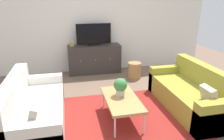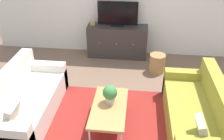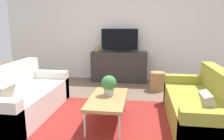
{
  "view_description": "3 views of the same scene",
  "coord_description": "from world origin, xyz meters",
  "px_view_note": "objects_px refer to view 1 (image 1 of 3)",
  "views": [
    {
      "loc": [
        -0.81,
        -3.2,
        1.98
      ],
      "look_at": [
        0.0,
        0.41,
        0.69
      ],
      "focal_mm": 33.22,
      "sensor_mm": 36.0,
      "label": 1
    },
    {
      "loc": [
        0.39,
        -3.11,
        2.83
      ],
      "look_at": [
        0.0,
        0.41,
        0.69
      ],
      "focal_mm": 38.92,
      "sensor_mm": 36.0,
      "label": 2
    },
    {
      "loc": [
        0.52,
        -3.24,
        1.48
      ],
      "look_at": [
        0.0,
        0.41,
        0.69
      ],
      "focal_mm": 34.95,
      "sensor_mm": 36.0,
      "label": 3
    }
  ],
  "objects_px": {
    "couch_left_side": "(31,112)",
    "coffee_table": "(122,100)",
    "flat_screen_tv": "(94,35)",
    "wicker_basket": "(134,70)",
    "tv_console": "(94,59)",
    "potted_plant": "(120,86)",
    "mantel_clock": "(72,44)",
    "couch_right_side": "(193,94)"
  },
  "relations": [
    {
      "from": "couch_left_side",
      "to": "coffee_table",
      "type": "distance_m",
      "value": 1.47
    },
    {
      "from": "flat_screen_tv",
      "to": "wicker_basket",
      "type": "height_order",
      "value": "flat_screen_tv"
    },
    {
      "from": "couch_left_side",
      "to": "tv_console",
      "type": "bearing_deg",
      "value": 60.25
    },
    {
      "from": "wicker_basket",
      "to": "coffee_table",
      "type": "bearing_deg",
      "value": -114.83
    },
    {
      "from": "potted_plant",
      "to": "mantel_clock",
      "type": "distance_m",
      "value": 2.5
    },
    {
      "from": "couch_right_side",
      "to": "tv_console",
      "type": "relative_size",
      "value": 1.3
    },
    {
      "from": "couch_left_side",
      "to": "tv_console",
      "type": "height_order",
      "value": "couch_left_side"
    },
    {
      "from": "couch_right_side",
      "to": "potted_plant",
      "type": "xyz_separation_m",
      "value": [
        -1.41,
        -0.01,
        0.3
      ]
    },
    {
      "from": "coffee_table",
      "to": "potted_plant",
      "type": "distance_m",
      "value": 0.23
    },
    {
      "from": "couch_left_side",
      "to": "potted_plant",
      "type": "height_order",
      "value": "couch_left_side"
    },
    {
      "from": "potted_plant",
      "to": "flat_screen_tv",
      "type": "height_order",
      "value": "flat_screen_tv"
    },
    {
      "from": "coffee_table",
      "to": "tv_console",
      "type": "bearing_deg",
      "value": 92.33
    },
    {
      "from": "coffee_table",
      "to": "potted_plant",
      "type": "xyz_separation_m",
      "value": [
        0.0,
        0.1,
        0.2
      ]
    },
    {
      "from": "couch_left_side",
      "to": "wicker_basket",
      "type": "relative_size",
      "value": 4.44
    },
    {
      "from": "potted_plant",
      "to": "tv_console",
      "type": "height_order",
      "value": "tv_console"
    },
    {
      "from": "couch_left_side",
      "to": "potted_plant",
      "type": "distance_m",
      "value": 1.49
    },
    {
      "from": "couch_left_side",
      "to": "potted_plant",
      "type": "xyz_separation_m",
      "value": [
        1.46,
        -0.01,
        0.3
      ]
    },
    {
      "from": "mantel_clock",
      "to": "coffee_table",
      "type": "bearing_deg",
      "value": -74.48
    },
    {
      "from": "couch_right_side",
      "to": "flat_screen_tv",
      "type": "height_order",
      "value": "flat_screen_tv"
    },
    {
      "from": "coffee_table",
      "to": "wicker_basket",
      "type": "relative_size",
      "value": 2.47
    },
    {
      "from": "couch_right_side",
      "to": "potted_plant",
      "type": "height_order",
      "value": "couch_right_side"
    },
    {
      "from": "coffee_table",
      "to": "flat_screen_tv",
      "type": "relative_size",
      "value": 1.11
    },
    {
      "from": "coffee_table",
      "to": "tv_console",
      "type": "distance_m",
      "value": 2.49
    },
    {
      "from": "coffee_table",
      "to": "wicker_basket",
      "type": "height_order",
      "value": "wicker_basket"
    },
    {
      "from": "flat_screen_tv",
      "to": "mantel_clock",
      "type": "bearing_deg",
      "value": -178.06
    },
    {
      "from": "coffee_table",
      "to": "mantel_clock",
      "type": "relative_size",
      "value": 7.9
    },
    {
      "from": "coffee_table",
      "to": "wicker_basket",
      "type": "bearing_deg",
      "value": 65.17
    },
    {
      "from": "couch_right_side",
      "to": "potted_plant",
      "type": "bearing_deg",
      "value": -179.62
    },
    {
      "from": "couch_left_side",
      "to": "wicker_basket",
      "type": "bearing_deg",
      "value": 36.55
    },
    {
      "from": "potted_plant",
      "to": "wicker_basket",
      "type": "bearing_deg",
      "value": 63.96
    },
    {
      "from": "tv_console",
      "to": "mantel_clock",
      "type": "bearing_deg",
      "value": 180.0
    },
    {
      "from": "tv_console",
      "to": "flat_screen_tv",
      "type": "relative_size",
      "value": 1.53
    },
    {
      "from": "couch_left_side",
      "to": "wicker_basket",
      "type": "height_order",
      "value": "couch_left_side"
    },
    {
      "from": "potted_plant",
      "to": "tv_console",
      "type": "bearing_deg",
      "value": 92.49
    },
    {
      "from": "couch_right_side",
      "to": "tv_console",
      "type": "bearing_deg",
      "value": 122.46
    },
    {
      "from": "tv_console",
      "to": "flat_screen_tv",
      "type": "bearing_deg",
      "value": 90.0
    },
    {
      "from": "tv_console",
      "to": "mantel_clock",
      "type": "height_order",
      "value": "mantel_clock"
    },
    {
      "from": "couch_right_side",
      "to": "potted_plant",
      "type": "distance_m",
      "value": 1.44
    },
    {
      "from": "flat_screen_tv",
      "to": "wicker_basket",
      "type": "relative_size",
      "value": 2.23
    },
    {
      "from": "couch_left_side",
      "to": "couch_right_side",
      "type": "relative_size",
      "value": 1.0
    },
    {
      "from": "couch_right_side",
      "to": "flat_screen_tv",
      "type": "bearing_deg",
      "value": 122.24
    },
    {
      "from": "mantel_clock",
      "to": "wicker_basket",
      "type": "bearing_deg",
      "value": -23.7
    }
  ]
}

